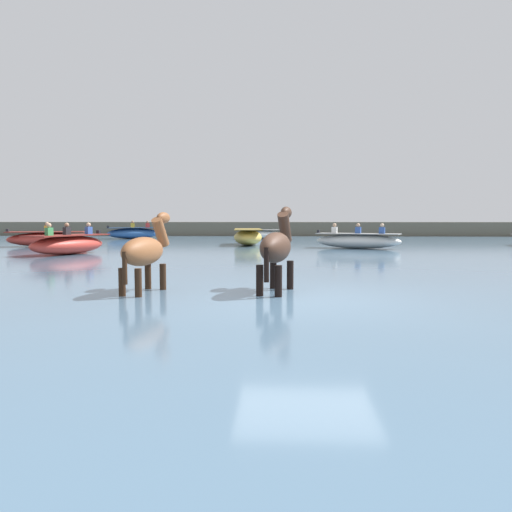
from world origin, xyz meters
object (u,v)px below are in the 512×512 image
at_px(horse_lead_chestnut, 145,254).
at_px(horse_trailing_dark_bay, 277,250).
at_px(boat_near_port, 358,241).
at_px(boat_distant_east, 248,237).
at_px(boat_far_inshore, 68,244).
at_px(boat_near_starboard, 261,234).
at_px(boat_far_offshore, 47,239).
at_px(boat_mid_channel, 133,233).

xyz_separation_m(horse_lead_chestnut, horse_trailing_dark_bay, (2.53, 0.19, 0.07)).
xyz_separation_m(horse_lead_chestnut, boat_near_port, (6.26, 14.37, -0.38)).
height_order(horse_trailing_dark_bay, boat_distant_east, horse_trailing_dark_bay).
height_order(boat_distant_east, boat_far_inshore, boat_far_inshore).
relative_size(boat_near_starboard, boat_distant_east, 0.79).
xyz_separation_m(boat_near_port, boat_far_offshore, (-15.52, 0.74, 0.02)).
distance_m(boat_near_port, boat_distant_east, 6.16).
xyz_separation_m(boat_near_starboard, boat_distant_east, (-0.37, -7.84, 0.11)).
bearing_deg(boat_mid_channel, boat_far_inshore, -82.64).
relative_size(horse_trailing_dark_bay, boat_mid_channel, 0.55).
bearing_deg(boat_near_starboard, boat_near_port, -64.64).
distance_m(boat_mid_channel, boat_far_inshore, 15.29).
bearing_deg(boat_far_offshore, horse_trailing_dark_bay, -51.73).
relative_size(boat_far_offshore, boat_far_inshore, 1.07).
xyz_separation_m(boat_near_port, boat_near_starboard, (-5.08, 10.72, -0.05)).
distance_m(horse_lead_chestnut, boat_near_port, 15.68).
bearing_deg(horse_trailing_dark_bay, boat_mid_channel, 112.61).
bearing_deg(boat_far_inshore, boat_distant_east, 47.78).
distance_m(boat_near_starboard, boat_far_offshore, 14.44).
height_order(boat_mid_channel, boat_far_offshore, boat_mid_channel).
bearing_deg(boat_near_starboard, horse_trailing_dark_bay, -86.91).
height_order(boat_mid_channel, boat_near_starboard, boat_mid_channel).
distance_m(horse_lead_chestnut, boat_far_offshore, 17.73).
distance_m(boat_mid_channel, boat_distant_east, 11.64).
bearing_deg(boat_far_offshore, horse_lead_chestnut, -58.53).
distance_m(horse_lead_chestnut, boat_near_starboard, 25.12).
relative_size(horse_lead_chestnut, boat_mid_channel, 0.52).
relative_size(boat_near_port, boat_distant_east, 1.03).
distance_m(boat_distant_east, boat_far_inshore, 9.95).
bearing_deg(horse_lead_chestnut, boat_far_inshore, 120.70).
height_order(horse_lead_chestnut, boat_mid_channel, horse_lead_chestnut).
bearing_deg(boat_near_port, boat_far_inshore, -159.69).
height_order(boat_far_offshore, boat_far_inshore, boat_far_inshore).
bearing_deg(boat_near_port, boat_distant_east, 152.15).
bearing_deg(horse_lead_chestnut, boat_near_port, 66.46).
height_order(horse_lead_chestnut, boat_near_port, horse_lead_chestnut).
bearing_deg(boat_distant_east, horse_lead_chestnut, -92.71).
xyz_separation_m(boat_far_offshore, boat_far_inshore, (3.39, -5.23, 0.01)).
bearing_deg(boat_distant_east, boat_near_starboard, 87.33).
bearing_deg(boat_mid_channel, boat_near_starboard, 0.29).
bearing_deg(boat_near_port, horse_lead_chestnut, -113.54).
height_order(horse_trailing_dark_bay, boat_far_inshore, horse_trailing_dark_bay).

